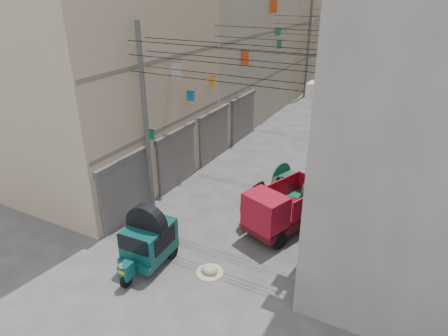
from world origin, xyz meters
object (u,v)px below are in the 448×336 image
Objects in this scene: distant_car_white at (328,96)px; distant_car_grey at (368,91)px; second_cart at (293,180)px; auto_rickshaw at (148,239)px; feed_sack at (210,269)px; mini_truck at (279,212)px; distant_car_green at (354,84)px; horse at (253,206)px; tonga_cart at (289,194)px.

distant_car_white is 4.34m from distant_car_grey.
second_cart is at bearing -96.87° from distant_car_grey.
feed_sack is at bearing 12.42° from auto_rickshaw.
distant_car_grey reaches higher than distant_car_white.
distant_car_white is (-2.76, 16.86, -0.17)m from second_cart.
distant_car_white reaches higher than feed_sack.
distant_car_white is at bearing 87.21° from auto_rickshaw.
distant_car_green is (-2.32, 26.06, -0.42)m from mini_truck.
distant_car_green is (-1.10, 25.85, -0.27)m from horse.
auto_rickshaw is at bearing -102.65° from distant_car_grey.
distant_car_green is (-1.10, 29.47, 0.39)m from feed_sack.
horse is 0.55× the size of distant_car_grey.
distant_car_white is at bearing 96.57° from distant_car_green.
distant_car_white is (-2.12, 23.74, 0.41)m from feed_sack.
horse is 20.23m from distant_car_white.
mini_truck reaches higher than feed_sack.
auto_rickshaw is at bearing 103.88° from distant_car_white.
distant_car_grey reaches higher than feed_sack.
auto_rickshaw is at bearing -92.04° from second_cart.
mini_truck reaches higher than auto_rickshaw.
horse is 25.87m from distant_car_green.
distant_car_white reaches higher than distant_car_green.
second_cart is at bearing 119.17° from mini_truck.
auto_rickshaw is at bearing -164.84° from feed_sack.
auto_rickshaw reaches higher than distant_car_green.
feed_sack is at bearing 109.04° from distant_car_white.
distant_car_green is at bearing 85.29° from auto_rickshaw.
horse is 0.51× the size of distant_car_green.
auto_rickshaw reaches higher than distant_car_white.
distant_car_grey is (2.71, 27.72, -0.50)m from auto_rickshaw.
mini_truck is 6.55× the size of feed_sack.
second_cart reaches higher than distant_car_grey.
feed_sack is at bearing -89.92° from mini_truck.
mini_truck is 1.25m from horse.
auto_rickshaw reaches higher than feed_sack.
tonga_cart is at bearing 111.48° from distant_car_green.
distant_car_green is at bearing 118.64° from distant_car_grey.
mini_truck is 1.20× the size of distant_car_white.
auto_rickshaw is 2.40m from feed_sack.
distant_car_grey is (-0.07, 20.26, -0.15)m from second_cart.
mini_truck is 1.12× the size of distant_car_grey.
second_cart is 17.08m from distant_car_white.
distant_car_white is at bearing -135.41° from distant_car_grey.
tonga_cart is 1.02× the size of distant_car_white.
tonga_cart reaches higher than feed_sack.
distant_car_white is at bearing 95.10° from feed_sack.
distant_car_grey is at bearing 142.29° from distant_car_green.
auto_rickshaw is 4.40× the size of feed_sack.
horse reaches higher than distant_car_white.
distant_car_green is (1.04, 30.05, -0.53)m from auto_rickshaw.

